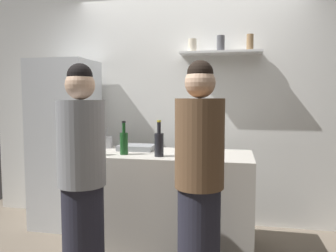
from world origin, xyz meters
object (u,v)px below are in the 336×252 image
Objects in this scene: wine_bottle_green_glass at (124,142)px; person_brown_jacket at (199,182)px; person_grey_hoodie at (82,180)px; refrigerator at (66,144)px; baking_pan at (137,147)px; utensil_holder at (107,142)px; wine_bottle_dark_glass at (159,143)px; water_bottle_plastic at (89,142)px.

person_brown_jacket is at bearing -36.46° from wine_bottle_green_glass.
person_brown_jacket is 0.84m from person_grey_hoodie.
refrigerator is at bearing 149.56° from wine_bottle_green_glass.
person_brown_jacket is 1.01× the size of person_grey_hoodie.
wine_bottle_green_glass is at bearing -97.58° from baking_pan.
utensil_holder is (0.53, -0.14, 0.05)m from refrigerator.
refrigerator is at bearing 155.70° from wine_bottle_dark_glass.
refrigerator is 1.29m from wine_bottle_dark_glass.
utensil_holder is 0.14× the size of person_grey_hoodie.
wine_bottle_dark_glass reaches higher than wine_bottle_green_glass.
utensil_holder is at bearing -64.83° from person_brown_jacket.
refrigerator is 8.09× the size of utensil_holder.
water_bottle_plastic is at bearing -121.02° from person_grey_hoodie.
utensil_holder is at bearing 92.39° from water_bottle_plastic.
wine_bottle_dark_glass is (0.33, -0.03, 0.00)m from wine_bottle_green_glass.
wine_bottle_dark_glass reaches higher than water_bottle_plastic.
refrigerator reaches higher than person_grey_hoodie.
wine_bottle_green_glass is 0.18× the size of person_brown_jacket.
baking_pan is 1.13× the size of wine_bottle_green_glass.
wine_bottle_dark_glass is at bearing -5.95° from wine_bottle_green_glass.
person_brown_jacket is (0.73, -0.54, -0.19)m from wine_bottle_green_glass.
wine_bottle_dark_glass is at bearing 6.48° from water_bottle_plastic.
wine_bottle_dark_glass is at bearing -176.87° from person_grey_hoodie.
water_bottle_plastic is at bearing -47.36° from refrigerator.
person_brown_jacket is at bearing -33.34° from refrigerator.
person_grey_hoodie is (0.74, -1.12, -0.09)m from refrigerator.
water_bottle_plastic is 0.16× the size of person_brown_jacket.
person_brown_jacket reaches higher than person_grey_hoodie.
water_bottle_plastic is (0.55, -0.60, 0.11)m from refrigerator.
wine_bottle_green_glass is at bearing -48.76° from utensil_holder.
refrigerator is at bearing -107.53° from person_grey_hoodie.
utensil_holder is at bearing 131.24° from wine_bottle_green_glass.
person_brown_jacket is (1.57, -1.03, -0.08)m from refrigerator.
wine_bottle_green_glass is at bearing -30.44° from refrigerator.
person_grey_hoodie is at bearing -56.54° from refrigerator.
baking_pan is at bearing -73.41° from person_brown_jacket.
person_brown_jacket reaches higher than water_bottle_plastic.
person_grey_hoodie is at bearing -125.88° from wine_bottle_dark_glass.
baking_pan is at bearing 134.34° from wine_bottle_dark_glass.
utensil_holder is at bearing -128.95° from person_grey_hoodie.
person_grey_hoodie reaches higher than utensil_holder.
person_brown_jacket reaches higher than wine_bottle_dark_glass.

